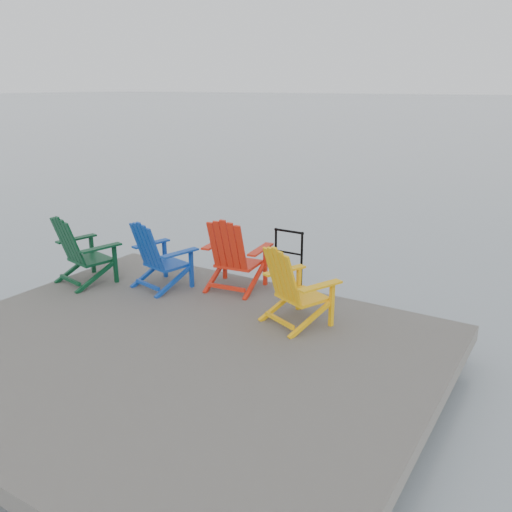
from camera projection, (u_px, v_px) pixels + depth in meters
The scene contains 7 objects.
ground at pixel (173, 383), 6.54m from camera, with size 400.00×400.00×0.00m, color slate.
dock at pixel (171, 358), 6.44m from camera, with size 6.00×5.00×1.40m.
handrail at pixel (289, 253), 8.09m from camera, with size 0.48×0.04×0.90m.
chair_green at pixel (82, 249), 8.27m from camera, with size 0.97×0.92×1.08m.
chair_blue at pixel (159, 254), 8.08m from camera, with size 0.95×0.90×1.04m.
chair_red at pixel (234, 254), 8.01m from camera, with size 0.96×0.90×1.11m.
chair_yellow at pixel (295, 285), 6.84m from camera, with size 1.02×0.97×1.05m.
Camera 1 is at (3.88, -4.38, 3.45)m, focal length 38.00 mm.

